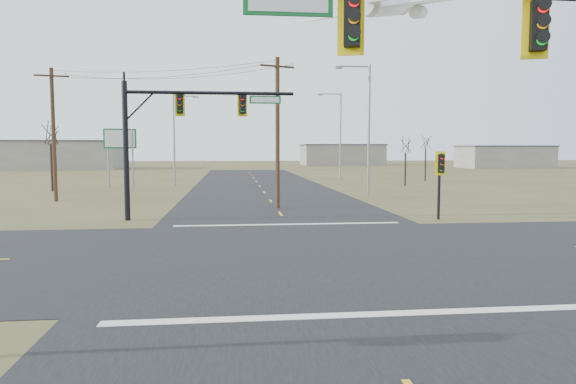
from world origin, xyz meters
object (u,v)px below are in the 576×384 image
object	(u,v)px
pedestal_signal_ne	(441,169)
bare_tree_a	(50,132)
highway_sign	(120,146)
bare_tree_c	(406,144)
bare_tree_d	(426,142)
streetlight_b	(339,131)
mast_arm_near	(557,71)
utility_pole_near	(278,131)
utility_pole_far	(54,133)
mast_arm_far	(177,121)
streetlight_c	(176,134)
streetlight_a	(366,122)
bare_tree_b	(53,135)

from	to	relation	value
pedestal_signal_ne	bare_tree_a	distance (m)	36.98
highway_sign	bare_tree_c	world-z (taller)	highway_sign
bare_tree_a	bare_tree_d	size ratio (longest dim) A/B	1.15
streetlight_b	bare_tree_d	bearing A→B (deg)	-34.32
bare_tree_d	mast_arm_near	bearing A→B (deg)	-108.45
utility_pole_near	bare_tree_c	size ratio (longest dim) A/B	1.75
utility_pole_near	utility_pole_far	bearing A→B (deg)	158.07
pedestal_signal_ne	bare_tree_d	bearing A→B (deg)	84.32
mast_arm_far	streetlight_b	bearing A→B (deg)	49.61
utility_pole_far	streetlight_c	bearing A→B (deg)	66.04
utility_pole_near	highway_sign	size ratio (longest dim) A/B	1.65
streetlight_c	bare_tree_c	distance (m)	25.17
streetlight_a	bare_tree_b	xyz separation A→B (m)	(-31.07, 15.12, -0.77)
pedestal_signal_ne	bare_tree_d	distance (m)	37.24
mast_arm_far	bare_tree_b	size ratio (longest dim) A/B	1.38
pedestal_signal_ne	streetlight_c	size ratio (longest dim) A/B	0.39
utility_pole_far	streetlight_c	world-z (taller)	utility_pole_far
highway_sign	streetlight_a	size ratio (longest dim) A/B	0.54
highway_sign	mast_arm_near	bearing A→B (deg)	-84.79
streetlight_b	streetlight_c	xyz separation A→B (m)	(-20.09, -9.07, -0.79)
utility_pole_far	pedestal_signal_ne	bearing A→B (deg)	-27.59
mast_arm_far	pedestal_signal_ne	distance (m)	15.10
highway_sign	streetlight_c	xyz separation A→B (m)	(5.33, 3.16, 1.30)
pedestal_signal_ne	bare_tree_c	distance (m)	27.45
streetlight_b	utility_pole_near	bearing A→B (deg)	-122.09
mast_arm_near	streetlight_a	xyz separation A→B (m)	(4.67, 33.30, 0.67)
pedestal_signal_ne	streetlight_a	world-z (taller)	streetlight_a
bare_tree_b	streetlight_b	bearing A→B (deg)	13.31
pedestal_signal_ne	bare_tree_c	xyz separation A→B (m)	(7.12, 26.46, 1.62)
highway_sign	pedestal_signal_ne	bearing A→B (deg)	-66.46
bare_tree_c	streetlight_a	bearing A→B (deg)	-124.38
utility_pole_far	bare_tree_d	world-z (taller)	utility_pole_far
streetlight_a	bare_tree_b	size ratio (longest dim) A/B	1.62
pedestal_signal_ne	utility_pole_near	xyz separation A→B (m)	(-8.66, 6.51, 2.32)
utility_pole_far	bare_tree_b	world-z (taller)	utility_pole_far
mast_arm_far	highway_sign	size ratio (longest dim) A/B	1.57
pedestal_signal_ne	bare_tree_b	size ratio (longest dim) A/B	0.56
utility_pole_near	streetlight_a	bearing A→B (deg)	47.67
pedestal_signal_ne	bare_tree_d	world-z (taller)	bare_tree_d
bare_tree_b	bare_tree_d	size ratio (longest dim) A/B	1.13
streetlight_a	bare_tree_b	distance (m)	34.56
mast_arm_far	bare_tree_c	distance (m)	33.06
mast_arm_far	streetlight_a	distance (m)	20.39
bare_tree_d	streetlight_b	bearing A→B (deg)	159.10
utility_pole_far	bare_tree_b	size ratio (longest dim) A/B	1.46
streetlight_c	bare_tree_b	distance (m)	13.44
mast_arm_near	bare_tree_d	world-z (taller)	mast_arm_near
bare_tree_c	mast_arm_far	bearing A→B (deg)	-131.46
streetlight_a	streetlight_b	distance (m)	23.16
mast_arm_near	mast_arm_far	bearing A→B (deg)	135.00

